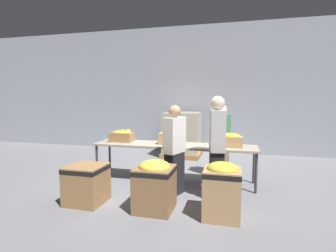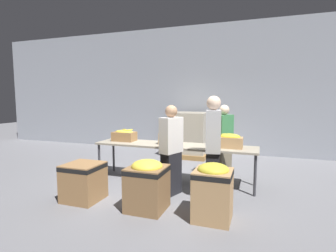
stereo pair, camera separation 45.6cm
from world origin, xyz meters
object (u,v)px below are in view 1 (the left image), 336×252
at_px(banana_box_1, 170,137).
at_px(banana_box_2, 230,140).
at_px(banana_box_0, 122,136).
at_px(volunteer_0, 221,141).
at_px(donation_bin_1, 155,184).
at_px(pallet_stack_0, 182,135).
at_px(volunteer_1, 175,151).
at_px(donation_bin_2, 222,188).
at_px(volunteer_2, 217,148).
at_px(sorting_table, 174,147).
at_px(donation_bin_0, 87,183).

relative_size(banana_box_1, banana_box_2, 0.91).
bearing_deg(banana_box_0, volunteer_0, 14.22).
xyz_separation_m(donation_bin_1, pallet_stack_0, (-0.35, 3.90, 0.23)).
distance_m(volunteer_1, donation_bin_2, 1.21).
height_order(volunteer_2, pallet_stack_0, volunteer_2).
bearing_deg(banana_box_1, banana_box_2, -0.85).
distance_m(banana_box_1, volunteer_2, 1.23).
bearing_deg(banana_box_2, banana_box_0, 178.31).
relative_size(sorting_table, banana_box_1, 7.77).
relative_size(donation_bin_0, donation_bin_2, 0.77).
distance_m(banana_box_0, pallet_stack_0, 2.56).
bearing_deg(volunteer_0, sorting_table, -28.58).
xyz_separation_m(banana_box_1, volunteer_2, (1.00, -0.72, -0.05)).
height_order(volunteer_0, donation_bin_1, volunteer_0).
height_order(volunteer_0, volunteer_1, volunteer_1).
bearing_deg(banana_box_1, donation_bin_1, -85.30).
relative_size(sorting_table, volunteer_0, 2.09).
height_order(banana_box_2, donation_bin_2, banana_box_2).
bearing_deg(banana_box_2, donation_bin_1, -127.10).
bearing_deg(donation_bin_0, donation_bin_2, 0.00).
xyz_separation_m(banana_box_0, volunteer_0, (2.10, 0.53, -0.12)).
xyz_separation_m(banana_box_2, pallet_stack_0, (-1.43, 2.46, -0.28)).
bearing_deg(volunteer_1, banana_box_1, 41.04).
bearing_deg(volunteer_1, volunteer_0, -9.31).
bearing_deg(donation_bin_1, banana_box_0, 128.86).
height_order(banana_box_0, banana_box_2, banana_box_2).
bearing_deg(sorting_table, banana_box_2, 0.23).
bearing_deg(banana_box_1, donation_bin_0, -125.94).
height_order(donation_bin_1, donation_bin_2, donation_bin_2).
bearing_deg(pallet_stack_0, banana_box_0, -109.86).
distance_m(banana_box_0, donation_bin_1, 1.99).
xyz_separation_m(banana_box_0, donation_bin_2, (2.23, -1.51, -0.47)).
xyz_separation_m(donation_bin_0, pallet_stack_0, (0.83, 3.90, 0.30)).
height_order(sorting_table, banana_box_2, banana_box_2).
xyz_separation_m(banana_box_1, banana_box_2, (1.21, -0.02, -0.01)).
height_order(banana_box_0, donation_bin_0, banana_box_0).
relative_size(sorting_table, pallet_stack_0, 2.53).
bearing_deg(donation_bin_0, banana_box_0, 91.44).
bearing_deg(volunteer_0, banana_box_1, -31.80).
bearing_deg(pallet_stack_0, banana_box_2, -59.78).
relative_size(volunteer_0, pallet_stack_0, 1.21).
bearing_deg(sorting_table, donation_bin_0, -128.52).
distance_m(banana_box_1, donation_bin_0, 1.89).
xyz_separation_m(volunteer_1, pallet_stack_0, (-0.49, 3.15, -0.15)).
relative_size(banana_box_2, volunteer_1, 0.29).
height_order(banana_box_2, volunteer_2, volunteer_2).
bearing_deg(volunteer_2, volunteer_0, -10.09).
relative_size(sorting_table, banana_box_0, 6.80).
xyz_separation_m(banana_box_1, donation_bin_1, (0.12, -1.46, -0.51)).
xyz_separation_m(donation_bin_0, donation_bin_2, (2.19, 0.00, 0.09)).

